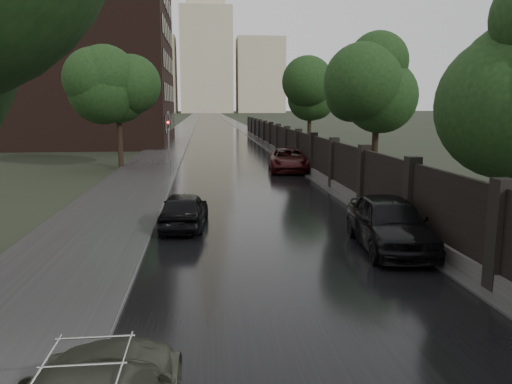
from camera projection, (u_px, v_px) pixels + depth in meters
name	position (u px, v px, depth m)	size (l,w,h in m)	color
road	(209.00, 117.00, 192.60)	(8.00, 420.00, 0.02)	black
sidewalk_left	(194.00, 117.00, 191.98)	(4.00, 420.00, 0.16)	#2D2D2D
verge_right	(224.00, 117.00, 193.15)	(3.00, 420.00, 0.08)	#2D2D2D
fence_right	(293.00, 150.00, 38.07)	(0.45, 75.72, 2.70)	#383533
tree_left_far	(118.00, 92.00, 34.09)	(4.25, 4.25, 7.39)	black
tree_right_b	(377.00, 94.00, 27.88)	(4.08, 4.08, 7.01)	black
tree_right_c	(310.00, 99.00, 45.52)	(4.08, 4.08, 7.01)	black
traffic_light	(169.00, 138.00, 30.05)	(0.16, 0.32, 4.00)	#59595E
brick_building	(55.00, 52.00, 53.82)	(24.00, 18.00, 20.00)	black
stalinist_tower	(206.00, 47.00, 293.83)	(92.00, 30.00, 159.00)	tan
hatchback_left	(184.00, 210.00, 17.84)	(1.55, 3.86, 1.32)	black
car_right_near	(389.00, 223.00, 15.17)	(1.94, 4.83, 1.65)	black
car_right_far	(289.00, 160.00, 33.19)	(2.52, 5.46, 1.52)	black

